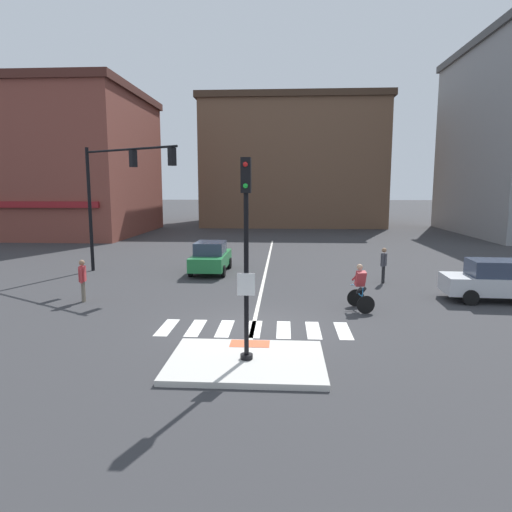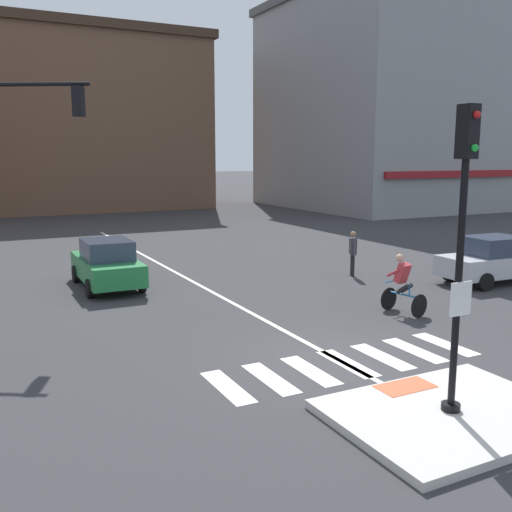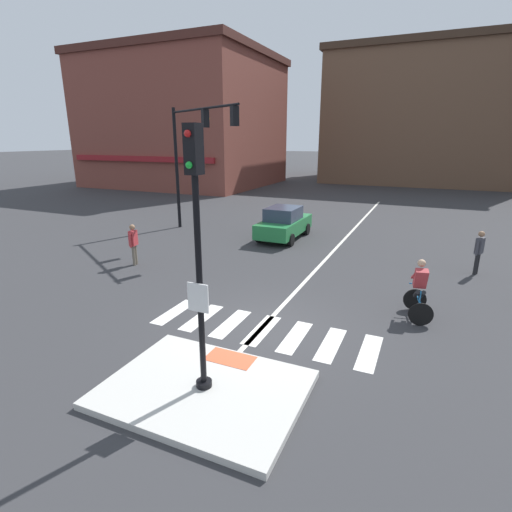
{
  "view_description": "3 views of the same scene",
  "coord_description": "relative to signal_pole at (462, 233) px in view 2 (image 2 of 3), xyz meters",
  "views": [
    {
      "loc": [
        0.93,
        -14.25,
        4.47
      ],
      "look_at": [
        -0.2,
        3.97,
        1.72
      ],
      "focal_mm": 32.15,
      "sensor_mm": 36.0,
      "label": 1
    },
    {
      "loc": [
        -7.06,
        -9.8,
        4.37
      ],
      "look_at": [
        -0.17,
        3.78,
        1.73
      ],
      "focal_mm": 40.36,
      "sensor_mm": 36.0,
      "label": 2
    },
    {
      "loc": [
        3.72,
        -8.9,
        4.92
      ],
      "look_at": [
        -1.45,
        2.65,
        1.11
      ],
      "focal_mm": 27.37,
      "sensor_mm": 36.0,
      "label": 3
    }
  ],
  "objects": [
    {
      "name": "ground_plane",
      "position": [
        0.0,
        3.16,
        -3.17
      ],
      "size": [
        300.0,
        300.0,
        0.0
      ],
      "primitive_type": "plane",
      "color": "#333335"
    },
    {
      "name": "traffic_island",
      "position": [
        0.0,
        0.01,
        -3.09
      ],
      "size": [
        3.95,
        2.95,
        0.15
      ],
      "primitive_type": "cube",
      "color": "beige",
      "rests_on": "ground"
    },
    {
      "name": "tactile_pad_front",
      "position": [
        0.0,
        1.13,
        -3.01
      ],
      "size": [
        1.1,
        0.6,
        0.01
      ],
      "primitive_type": "cube",
      "color": "#DB5B38",
      "rests_on": "traffic_island"
    },
    {
      "name": "signal_pole",
      "position": [
        0.0,
        0.0,
        0.0
      ],
      "size": [
        0.44,
        0.38,
        5.02
      ],
      "color": "black",
      "rests_on": "traffic_island"
    },
    {
      "name": "crosswalk_stripe_a",
      "position": [
        -2.81,
        2.95,
        -3.16
      ],
      "size": [
        0.44,
        1.8,
        0.01
      ],
      "primitive_type": "cube",
      "color": "silver",
      "rests_on": "ground"
    },
    {
      "name": "crosswalk_stripe_b",
      "position": [
        -1.88,
        2.95,
        -3.16
      ],
      "size": [
        0.44,
        1.8,
        0.01
      ],
      "primitive_type": "cube",
      "color": "silver",
      "rests_on": "ground"
    },
    {
      "name": "crosswalk_stripe_c",
      "position": [
        -0.94,
        2.95,
        -3.16
      ],
      "size": [
        0.44,
        1.8,
        0.01
      ],
      "primitive_type": "cube",
      "color": "silver",
      "rests_on": "ground"
    },
    {
      "name": "crosswalk_stripe_d",
      "position": [
        0.0,
        2.95,
        -3.16
      ],
      "size": [
        0.44,
        1.8,
        0.01
      ],
      "primitive_type": "cube",
      "color": "silver",
      "rests_on": "ground"
    },
    {
      "name": "crosswalk_stripe_e",
      "position": [
        0.94,
        2.95,
        -3.16
      ],
      "size": [
        0.44,
        1.8,
        0.01
      ],
      "primitive_type": "cube",
      "color": "silver",
      "rests_on": "ground"
    },
    {
      "name": "crosswalk_stripe_f",
      "position": [
        1.88,
        2.95,
        -3.16
      ],
      "size": [
        0.44,
        1.8,
        0.01
      ],
      "primitive_type": "cube",
      "color": "silver",
      "rests_on": "ground"
    },
    {
      "name": "crosswalk_stripe_g",
      "position": [
        2.81,
        2.95,
        -3.16
      ],
      "size": [
        0.44,
        1.8,
        0.01
      ],
      "primitive_type": "cube",
      "color": "silver",
      "rests_on": "ground"
    },
    {
      "name": "lane_centre_line",
      "position": [
        -0.05,
        13.16,
        -3.16
      ],
      "size": [
        0.14,
        28.0,
        0.01
      ],
      "primitive_type": "cube",
      "color": "silver",
      "rests_on": "ground"
    },
    {
      "name": "building_corner_left",
      "position": [
        26.94,
        34.11,
        5.69
      ],
      "size": [
        18.5,
        18.88,
        17.69
      ],
      "color": "gray",
      "rests_on": "ground"
    },
    {
      "name": "building_corner_right",
      "position": [
        1.82,
        47.54,
        4.12
      ],
      "size": [
        21.12,
        18.48,
        14.53
      ],
      "color": "brown",
      "rests_on": "ground"
    },
    {
      "name": "car_silver_cross_right",
      "position": [
        9.34,
        7.2,
        -2.36
      ],
      "size": [
        4.18,
        2.01,
        1.64
      ],
      "color": "silver",
      "rests_on": "ground"
    },
    {
      "name": "car_green_westbound_far",
      "position": [
        -2.93,
        12.6,
        -2.36
      ],
      "size": [
        1.86,
        4.11,
        1.64
      ],
      "color": "#237A3D",
      "rests_on": "ground"
    },
    {
      "name": "cyclist",
      "position": [
        3.74,
        5.55,
        -2.3
      ],
      "size": [
        0.86,
        1.2,
        1.68
      ],
      "color": "black",
      "rests_on": "ground"
    },
    {
      "name": "pedestrian_waiting_far_side",
      "position": [
        5.6,
        10.4,
        -2.19
      ],
      "size": [
        0.34,
        0.51,
        1.67
      ],
      "color": "black",
      "rests_on": "ground"
    }
  ]
}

